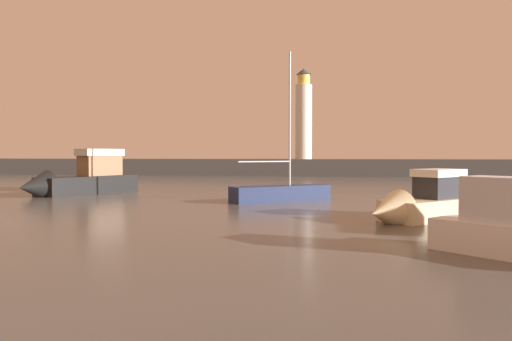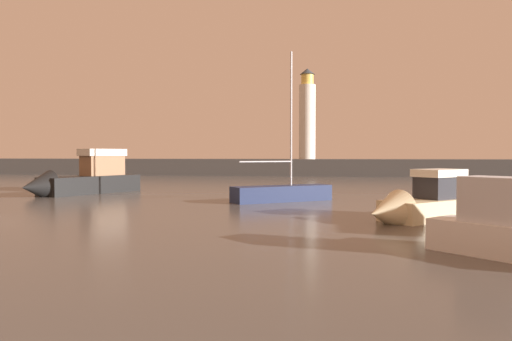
{
  "view_description": "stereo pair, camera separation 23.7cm",
  "coord_description": "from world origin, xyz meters",
  "views": [
    {
      "loc": [
        2.94,
        -1.93,
        2.8
      ],
      "look_at": [
        -0.07,
        19.71,
        2.04
      ],
      "focal_mm": 34.47,
      "sensor_mm": 36.0,
      "label": 1
    },
    {
      "loc": [
        3.18,
        -1.89,
        2.8
      ],
      "look_at": [
        -0.07,
        19.71,
        2.04
      ],
      "focal_mm": 34.47,
      "sensor_mm": 36.0,
      "label": 2
    }
  ],
  "objects": [
    {
      "name": "ground_plane",
      "position": [
        0.0,
        30.33,
        0.0
      ],
      "size": [
        220.0,
        220.0,
        0.0
      ],
      "primitive_type": "plane",
      "color": "#4C4742"
    },
    {
      "name": "sailboat_moored",
      "position": [
        0.42,
        26.72,
        0.53
      ],
      "size": [
        5.82,
        4.67,
        8.78
      ],
      "color": "#1E284C",
      "rests_on": "ground_plane"
    },
    {
      "name": "motorboat_1",
      "position": [
        -13.87,
        29.97,
        0.99
      ],
      "size": [
        5.71,
        8.82,
        3.51
      ],
      "color": "black",
      "rests_on": "ground_plane"
    },
    {
      "name": "motorboat_2",
      "position": [
        6.95,
        19.34,
        0.66
      ],
      "size": [
        5.89,
        5.64,
        2.53
      ],
      "color": "beige",
      "rests_on": "ground_plane"
    },
    {
      "name": "mooring_buoy",
      "position": [
        10.36,
        25.79,
        0.38
      ],
      "size": [
        0.76,
        0.76,
        0.76
      ],
      "primitive_type": "sphere",
      "color": "red",
      "rests_on": "ground_plane"
    },
    {
      "name": "breakwater",
      "position": [
        0.0,
        60.66,
        1.05
      ],
      "size": [
        95.94,
        4.52,
        2.1
      ],
      "primitive_type": "cube",
      "color": "#423F3D",
      "rests_on": "ground_plane"
    },
    {
      "name": "lighthouse",
      "position": [
        0.32,
        60.66,
        7.52
      ],
      "size": [
        2.08,
        2.08,
        11.44
      ],
      "color": "silver",
      "rests_on": "breakwater"
    }
  ]
}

